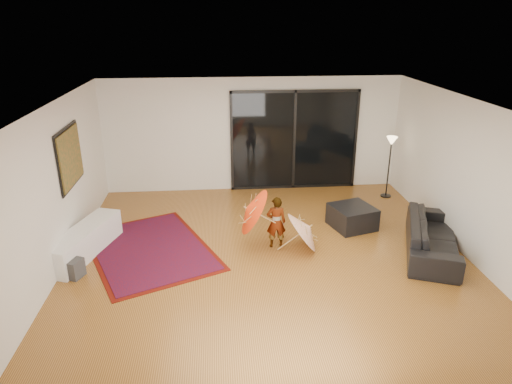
{
  "coord_description": "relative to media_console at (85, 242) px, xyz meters",
  "views": [
    {
      "loc": [
        -0.84,
        -7.04,
        4.02
      ],
      "look_at": [
        -0.19,
        0.41,
        1.1
      ],
      "focal_mm": 32.0,
      "sensor_mm": 36.0,
      "label": 1
    }
  ],
  "objects": [
    {
      "name": "floor",
      "position": [
        3.25,
        -0.42,
        -0.25
      ],
      "size": [
        7.0,
        7.0,
        0.0
      ],
      "primitive_type": "plane",
      "color": "#A46B2D",
      "rests_on": "ground"
    },
    {
      "name": "ceiling",
      "position": [
        3.25,
        -0.42,
        2.45
      ],
      "size": [
        7.0,
        7.0,
        0.0
      ],
      "primitive_type": "plane",
      "rotation": [
        3.14,
        0.0,
        0.0
      ],
      "color": "white",
      "rests_on": "wall_back"
    },
    {
      "name": "wall_back",
      "position": [
        3.25,
        3.08,
        1.1
      ],
      "size": [
        7.0,
        0.0,
        7.0
      ],
      "primitive_type": "plane",
      "rotation": [
        1.57,
        0.0,
        0.0
      ],
      "color": "silver",
      "rests_on": "floor"
    },
    {
      "name": "wall_front",
      "position": [
        3.25,
        -3.92,
        1.1
      ],
      "size": [
        7.0,
        0.0,
        7.0
      ],
      "primitive_type": "plane",
      "rotation": [
        -1.57,
        0.0,
        0.0
      ],
      "color": "silver",
      "rests_on": "floor"
    },
    {
      "name": "wall_left",
      "position": [
        -0.25,
        -0.42,
        1.1
      ],
      "size": [
        0.0,
        7.0,
        7.0
      ],
      "primitive_type": "plane",
      "rotation": [
        1.57,
        0.0,
        1.57
      ],
      "color": "silver",
      "rests_on": "floor"
    },
    {
      "name": "wall_right",
      "position": [
        6.75,
        -0.42,
        1.1
      ],
      "size": [
        0.0,
        7.0,
        7.0
      ],
      "primitive_type": "plane",
      "rotation": [
        1.57,
        0.0,
        -1.57
      ],
      "color": "silver",
      "rests_on": "floor"
    },
    {
      "name": "sliding_door",
      "position": [
        4.25,
        3.04,
        0.95
      ],
      "size": [
        3.06,
        0.07,
        2.4
      ],
      "color": "black",
      "rests_on": "wall_back"
    },
    {
      "name": "painting",
      "position": [
        -0.21,
        0.58,
        1.4
      ],
      "size": [
        0.04,
        1.28,
        1.08
      ],
      "color": "black",
      "rests_on": "wall_left"
    },
    {
      "name": "media_console",
      "position": [
        0.0,
        0.0,
        0.0
      ],
      "size": [
        1.0,
        1.87,
        0.51
      ],
      "primitive_type": "cube",
      "rotation": [
        0.0,
        0.0,
        -0.32
      ],
      "color": "white",
      "rests_on": "floor"
    },
    {
      "name": "speaker",
      "position": [
        0.0,
        -0.76,
        -0.1
      ],
      "size": [
        0.36,
        0.36,
        0.31
      ],
      "primitive_type": "cube",
      "rotation": [
        0.0,
        0.0,
        -0.4
      ],
      "color": "#424244",
      "rests_on": "floor"
    },
    {
      "name": "persian_rug",
      "position": [
        1.11,
        0.07,
        -0.24
      ],
      "size": [
        2.92,
        3.32,
        0.02
      ],
      "rotation": [
        0.0,
        0.0,
        0.42
      ],
      "color": "#560E07",
      "rests_on": "floor"
    },
    {
      "name": "sofa",
      "position": [
        6.2,
        -0.46,
        0.06
      ],
      "size": [
        1.57,
        2.3,
        0.63
      ],
      "primitive_type": "imported",
      "rotation": [
        0.0,
        0.0,
        1.19
      ],
      "color": "black",
      "rests_on": "floor"
    },
    {
      "name": "ottoman",
      "position": [
        5.07,
        0.69,
        -0.03
      ],
      "size": [
        0.97,
        0.97,
        0.44
      ],
      "primitive_type": "cube",
      "rotation": [
        0.0,
        0.0,
        0.3
      ],
      "color": "black",
      "rests_on": "floor"
    },
    {
      "name": "floor_lamp",
      "position": [
        6.35,
        2.26,
        0.89
      ],
      "size": [
        0.25,
        0.25,
        1.45
      ],
      "color": "black",
      "rests_on": "floor"
    },
    {
      "name": "child",
      "position": [
        3.43,
        -0.0,
        0.24
      ],
      "size": [
        0.36,
        0.24,
        0.98
      ],
      "primitive_type": "imported",
      "rotation": [
        0.0,
        0.0,
        3.13
      ],
      "color": "#999999",
      "rests_on": "floor"
    },
    {
      "name": "parasol_orange",
      "position": [
        2.88,
        -0.05,
        0.48
      ],
      "size": [
        0.59,
        0.88,
        0.9
      ],
      "rotation": [
        0.0,
        -1.04,
        0.0
      ],
      "color": "red",
      "rests_on": "child"
    },
    {
      "name": "parasol_white",
      "position": [
        4.03,
        -0.15,
        0.25
      ],
      "size": [
        0.65,
        0.83,
        0.93
      ],
      "rotation": [
        0.0,
        0.92,
        0.0
      ],
      "color": "white",
      "rests_on": "floor"
    }
  ]
}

